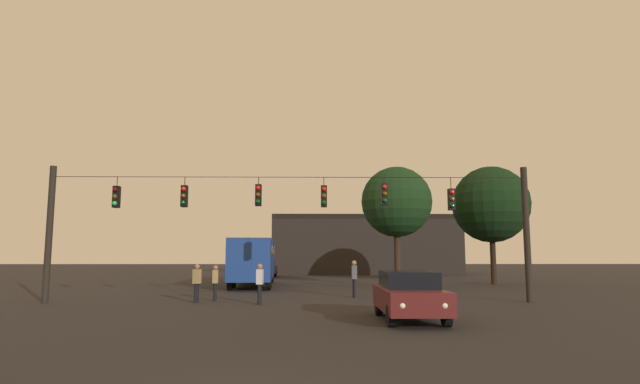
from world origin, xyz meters
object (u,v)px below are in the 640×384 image
(car_near_right, at_px, (409,295))
(tree_left_silhouette, at_px, (396,202))
(pedestrian_crossing_right, at_px, (197,281))
(city_bus, at_px, (254,257))
(pedestrian_crossing_left, at_px, (354,276))
(tree_behind_building, at_px, (491,205))
(pedestrian_crossing_center, at_px, (260,281))
(car_far_left, at_px, (265,269))
(pedestrian_near_bus, at_px, (215,281))

(car_near_right, distance_m, tree_left_silhouette, 17.67)
(car_near_right, bearing_deg, pedestrian_crossing_right, 142.65)
(city_bus, relative_size, pedestrian_crossing_left, 6.30)
(pedestrian_crossing_right, relative_size, tree_left_silhouette, 0.21)
(pedestrian_crossing_left, relative_size, tree_behind_building, 0.21)
(pedestrian_crossing_center, height_order, tree_left_silhouette, tree_left_silhouette)
(tree_behind_building, bearing_deg, pedestrian_crossing_center, -135.99)
(city_bus, distance_m, tree_behind_building, 17.10)
(pedestrian_crossing_left, distance_m, pedestrian_crossing_right, 7.48)
(car_near_right, xyz_separation_m, pedestrian_crossing_center, (-5.22, 5.24, 0.14))
(car_far_left, bearing_deg, car_near_right, -76.55)
(car_near_right, height_order, pedestrian_crossing_right, pedestrian_crossing_right)
(car_near_right, relative_size, tree_behind_building, 0.52)
(city_bus, distance_m, pedestrian_crossing_center, 12.91)
(car_far_left, distance_m, tree_left_silhouette, 17.68)
(city_bus, bearing_deg, pedestrian_near_bus, -92.33)
(car_far_left, bearing_deg, pedestrian_crossing_center, -85.19)
(pedestrian_crossing_left, distance_m, tree_behind_building, 15.96)
(pedestrian_crossing_right, bearing_deg, pedestrian_crossing_center, -17.30)
(pedestrian_crossing_center, bearing_deg, pedestrian_crossing_right, 162.70)
(car_near_right, relative_size, pedestrian_near_bus, 2.76)
(pedestrian_crossing_center, height_order, pedestrian_crossing_right, pedestrian_crossing_center)
(pedestrian_near_bus, height_order, tree_left_silhouette, tree_left_silhouette)
(pedestrian_near_bus, height_order, tree_behind_building, tree_behind_building)
(city_bus, height_order, pedestrian_crossing_left, city_bus)
(pedestrian_near_bus, bearing_deg, car_far_left, 89.98)
(car_near_right, bearing_deg, pedestrian_near_bus, 136.75)
(pedestrian_near_bus, relative_size, tree_left_silhouette, 0.20)
(city_bus, distance_m, pedestrian_crossing_right, 11.98)
(pedestrian_crossing_right, bearing_deg, car_far_left, 88.49)
(pedestrian_crossing_left, bearing_deg, pedestrian_crossing_center, -140.49)
(car_near_right, bearing_deg, pedestrian_crossing_center, 134.85)
(pedestrian_crossing_left, relative_size, pedestrian_crossing_center, 1.06)
(car_near_right, relative_size, car_far_left, 0.99)
(city_bus, height_order, pedestrian_crossing_center, city_bus)
(car_far_left, xyz_separation_m, pedestrian_crossing_center, (2.15, -25.55, 0.14))
(pedestrian_crossing_left, bearing_deg, pedestrian_crossing_right, -159.63)
(city_bus, distance_m, car_near_right, 19.32)
(pedestrian_near_bus, bearing_deg, pedestrian_crossing_right, -127.93)
(car_near_right, height_order, tree_behind_building, tree_behind_building)
(city_bus, xyz_separation_m, car_near_right, (6.92, -18.01, -1.07))
(pedestrian_crossing_center, xyz_separation_m, tree_behind_building, (14.90, 14.40, 4.66))
(pedestrian_crossing_center, bearing_deg, city_bus, 97.61)
(pedestrian_crossing_center, distance_m, pedestrian_near_bus, 2.74)
(car_far_left, xyz_separation_m, tree_left_silhouette, (9.85, -13.93, 4.67))
(car_near_right, xyz_separation_m, car_far_left, (-7.36, 30.79, 0.00))
(pedestrian_crossing_left, bearing_deg, pedestrian_near_bus, -164.38)
(pedestrian_crossing_right, relative_size, tree_behind_building, 0.20)
(car_far_left, xyz_separation_m, pedestrian_near_bus, (-0.01, -23.85, 0.09))
(car_near_right, distance_m, pedestrian_crossing_left, 8.78)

